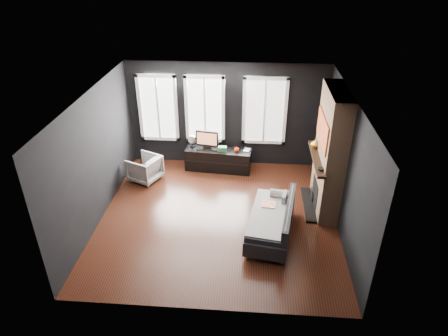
# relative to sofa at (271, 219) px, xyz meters

# --- Properties ---
(floor) EXTENTS (5.00, 5.00, 0.00)m
(floor) POSITION_rel_sofa_xyz_m (-1.10, 0.50, -0.38)
(floor) COLOR black
(floor) RESTS_ON ground
(ceiling) EXTENTS (5.00, 5.00, 0.00)m
(ceiling) POSITION_rel_sofa_xyz_m (-1.10, 0.50, 2.32)
(ceiling) COLOR white
(ceiling) RESTS_ON ground
(wall_back) EXTENTS (5.00, 0.02, 2.70)m
(wall_back) POSITION_rel_sofa_xyz_m (-1.10, 3.00, 0.97)
(wall_back) COLOR black
(wall_back) RESTS_ON ground
(wall_left) EXTENTS (0.02, 5.00, 2.70)m
(wall_left) POSITION_rel_sofa_xyz_m (-3.60, 0.50, 0.97)
(wall_left) COLOR black
(wall_left) RESTS_ON ground
(wall_right) EXTENTS (0.02, 5.00, 2.70)m
(wall_right) POSITION_rel_sofa_xyz_m (1.40, 0.50, 0.97)
(wall_right) COLOR black
(wall_right) RESTS_ON ground
(windows) EXTENTS (4.00, 0.16, 1.76)m
(windows) POSITION_rel_sofa_xyz_m (-1.55, 2.96, 2.00)
(windows) COLOR white
(windows) RESTS_ON wall_back
(fireplace) EXTENTS (0.70, 1.62, 2.70)m
(fireplace) POSITION_rel_sofa_xyz_m (1.20, 1.10, 0.97)
(fireplace) COLOR #93724C
(fireplace) RESTS_ON floor
(sofa) EXTENTS (1.16, 1.89, 0.76)m
(sofa) POSITION_rel_sofa_xyz_m (0.00, 0.00, 0.00)
(sofa) COLOR #262628
(sofa) RESTS_ON floor
(stripe_pillow) EXTENTS (0.13, 0.32, 0.31)m
(stripe_pillow) POSITION_rel_sofa_xyz_m (0.27, 0.45, 0.17)
(stripe_pillow) COLOR gray
(stripe_pillow) RESTS_ON sofa
(armchair) EXTENTS (0.86, 0.88, 0.70)m
(armchair) POSITION_rel_sofa_xyz_m (-3.05, 1.93, -0.03)
(armchair) COLOR silver
(armchair) RESTS_ON floor
(media_console) EXTENTS (1.71, 0.67, 0.58)m
(media_console) POSITION_rel_sofa_xyz_m (-1.28, 2.60, -0.09)
(media_console) COLOR black
(media_console) RESTS_ON floor
(monitor) EXTENTS (0.61, 0.22, 0.53)m
(monitor) POSITION_rel_sofa_xyz_m (-1.57, 2.66, 0.46)
(monitor) COLOR black
(monitor) RESTS_ON media_console
(desk_fan) EXTENTS (0.28, 0.28, 0.32)m
(desk_fan) POSITION_rel_sofa_xyz_m (-1.96, 2.69, 0.35)
(desk_fan) COLOR gray
(desk_fan) RESTS_ON media_console
(mug) EXTENTS (0.15, 0.14, 0.12)m
(mug) POSITION_rel_sofa_xyz_m (-0.81, 2.50, 0.25)
(mug) COLOR #EF3402
(mug) RESTS_ON media_console
(book) EXTENTS (0.14, 0.06, 0.20)m
(book) POSITION_rel_sofa_xyz_m (-0.62, 2.63, 0.29)
(book) COLOR #BDAC98
(book) RESTS_ON media_console
(storage_box) EXTENTS (0.22, 0.14, 0.12)m
(storage_box) POSITION_rel_sofa_xyz_m (-1.17, 2.52, 0.25)
(storage_box) COLOR #2F6F39
(storage_box) RESTS_ON media_console
(mantel_vase) EXTENTS (0.25, 0.25, 0.20)m
(mantel_vase) POSITION_rel_sofa_xyz_m (0.95, 1.55, 0.95)
(mantel_vase) COLOR yellow
(mantel_vase) RESTS_ON fireplace
(mantel_clock) EXTENTS (0.17, 0.17, 0.04)m
(mantel_clock) POSITION_rel_sofa_xyz_m (0.95, 0.55, 0.87)
(mantel_clock) COLOR black
(mantel_clock) RESTS_ON fireplace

